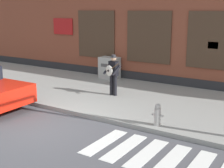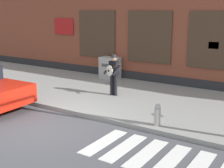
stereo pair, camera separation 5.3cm
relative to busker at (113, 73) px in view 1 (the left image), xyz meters
name	(u,v)px [view 1 (the left image)]	position (x,y,z in m)	size (l,w,h in m)	color
ground_plane	(49,128)	(0.06, -3.87, -1.11)	(160.00, 160.00, 0.00)	#4C4C51
sidewalk	(118,95)	(0.06, 0.30, -1.03)	(28.00, 5.65, 0.15)	gray
building_backdrop	(166,12)	(0.06, 5.12, 2.41)	(28.00, 4.06, 7.04)	brown
crosswalk	(198,167)	(4.83, -3.83, -1.10)	(5.78, 1.90, 0.01)	silver
busker	(113,73)	(0.00, 0.00, 0.00)	(0.72, 0.59, 1.69)	black
utility_box	(109,68)	(-1.91, 2.67, -0.41)	(1.01, 0.66, 1.10)	#ADADA8
fire_hydrant	(157,115)	(3.02, -2.18, -0.62)	(0.38, 0.20, 0.70)	#B2ADA8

